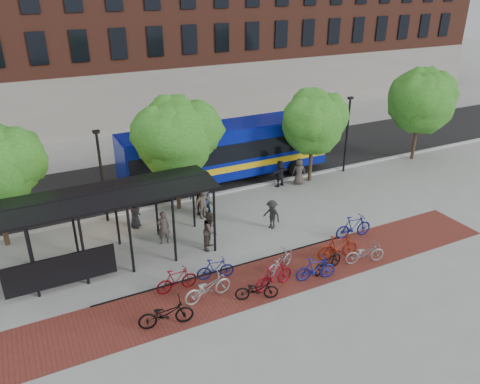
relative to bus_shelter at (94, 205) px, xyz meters
name	(u,v)px	position (x,y,z in m)	size (l,w,h in m)	color
ground	(252,221)	(8.13, 0.48, -3.00)	(160.00, 160.00, 0.00)	#9E9E99
asphalt_street	(197,171)	(8.13, 8.48, -2.99)	(160.00, 8.00, 0.01)	black
curb	(221,193)	(8.13, 4.48, -2.94)	(160.00, 0.25, 0.12)	#B7B7B2
brick_strip	(265,279)	(6.13, -4.52, -3.00)	(24.00, 3.00, 0.01)	maroon
bike_rack_rail	(229,276)	(4.83, -3.62, -3.00)	(12.00, 0.05, 0.95)	black
building_brick	(219,0)	(18.13, 26.48, 7.00)	(55.00, 14.00, 20.00)	brown
bus_shelter	(94,205)	(0.00, 0.00, 0.00)	(10.60, 3.07, 3.60)	black
tree_b	(176,133)	(5.23, 3.83, 1.46)	(5.15, 4.20, 6.47)	#382619
tree_c	(314,120)	(14.22, 3.83, 1.06)	(4.66, 3.80, 5.92)	#382619
tree_d	(422,98)	(23.23, 3.83, 1.47)	(5.39, 4.40, 6.55)	#382619
lamp_post_left	(102,174)	(1.13, 4.08, -0.25)	(0.35, 0.20, 5.12)	black
lamp_post_right	(347,133)	(17.13, 4.08, -0.25)	(0.35, 0.20, 5.12)	black
bus	(226,149)	(9.39, 6.42, -0.89)	(13.58, 3.27, 3.67)	#08189E
bike_0	(166,314)	(1.31, -5.44, -2.44)	(0.74, 2.11, 1.11)	black
bike_1	(177,280)	(2.41, -3.56, -2.46)	(0.51, 1.79, 1.08)	maroon
bike_2	(208,287)	(3.36, -4.65, -2.44)	(0.74, 2.14, 1.12)	#A9AAAC
bike_3	(215,269)	(4.23, -3.47, -2.50)	(0.47, 1.67, 1.00)	navy
bike_4	(257,289)	(5.15, -5.56, -2.53)	(0.63, 1.80, 0.94)	black
bike_5	(274,276)	(6.18, -5.18, -2.41)	(0.55, 1.96, 1.18)	maroon
bike_6	(280,262)	(7.06, -4.23, -2.53)	(0.63, 1.79, 0.94)	#98989A
bike_7	(316,269)	(8.11, -5.50, -2.45)	(0.52, 1.83, 1.10)	navy
bike_8	(328,262)	(8.98, -5.19, -2.53)	(0.63, 1.80, 0.95)	black
bike_9	(338,247)	(10.03, -4.55, -2.38)	(0.58, 2.06, 1.24)	#99220D
bike_10	(365,253)	(10.92, -5.41, -2.49)	(0.67, 1.92, 1.01)	gray
bike_11	(353,227)	(11.94, -3.32, -2.39)	(0.57, 2.03, 1.22)	navy
pedestrian_0	(135,213)	(2.33, 2.69, -2.17)	(0.81, 0.53, 1.66)	black
pedestrian_1	(163,228)	(3.15, 0.40, -2.11)	(0.65, 0.43, 1.78)	#453B37
pedestrian_2	(204,199)	(6.14, 2.45, -2.08)	(0.90, 0.70, 1.84)	#202F4C
pedestrian_3	(203,202)	(5.95, 2.02, -2.05)	(1.23, 0.71, 1.90)	#4F473B
pedestrian_4	(200,198)	(5.98, 2.58, -2.05)	(1.11, 0.46, 1.90)	#252525
pedestrian_5	(280,173)	(11.93, 3.90, -2.15)	(1.58, 0.50, 1.70)	black
pedestrian_6	(299,171)	(13.17, 3.61, -2.14)	(0.84, 0.55, 1.73)	#453D37
pedestrian_7	(280,173)	(12.02, 4.03, -2.18)	(0.60, 0.39, 1.64)	#21314D
pedestrian_8	(211,230)	(5.07, -1.02, -2.02)	(0.95, 0.74, 1.95)	#4D4339
pedestrian_9	(272,214)	(8.71, -0.64, -2.19)	(1.04, 0.60, 1.61)	#242424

